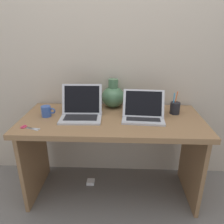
{
  "coord_description": "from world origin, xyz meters",
  "views": [
    {
      "loc": [
        0.06,
        -1.53,
        1.39
      ],
      "look_at": [
        0.0,
        0.0,
        0.77
      ],
      "focal_mm": 34.39,
      "sensor_mm": 36.0,
      "label": 1
    }
  ],
  "objects_px": {
    "laptop_right": "(143,111)",
    "green_vase": "(113,96)",
    "power_brick": "(91,182)",
    "laptop_left": "(82,109)",
    "scissors": "(27,127)",
    "coffee_mug": "(47,111)",
    "pen_cup": "(175,108)"
  },
  "relations": [
    {
      "from": "green_vase",
      "to": "pen_cup",
      "type": "distance_m",
      "value": 0.53
    },
    {
      "from": "green_vase",
      "to": "coffee_mug",
      "type": "relative_size",
      "value": 2.23
    },
    {
      "from": "scissors",
      "to": "power_brick",
      "type": "distance_m",
      "value": 0.86
    },
    {
      "from": "coffee_mug",
      "to": "power_brick",
      "type": "xyz_separation_m",
      "value": [
        0.31,
        0.08,
        -0.75
      ]
    },
    {
      "from": "green_vase",
      "to": "power_brick",
      "type": "bearing_deg",
      "value": -142.46
    },
    {
      "from": "green_vase",
      "to": "pen_cup",
      "type": "relative_size",
      "value": 1.35
    },
    {
      "from": "power_brick",
      "to": "scissors",
      "type": "bearing_deg",
      "value": -142.4
    },
    {
      "from": "green_vase",
      "to": "pen_cup",
      "type": "bearing_deg",
      "value": -15.34
    },
    {
      "from": "green_vase",
      "to": "pen_cup",
      "type": "height_order",
      "value": "green_vase"
    },
    {
      "from": "laptop_left",
      "to": "green_vase",
      "type": "xyz_separation_m",
      "value": [
        0.24,
        0.23,
        0.04
      ]
    },
    {
      "from": "coffee_mug",
      "to": "scissors",
      "type": "height_order",
      "value": "coffee_mug"
    },
    {
      "from": "laptop_right",
      "to": "scissors",
      "type": "relative_size",
      "value": 2.25
    },
    {
      "from": "laptop_right",
      "to": "power_brick",
      "type": "xyz_separation_m",
      "value": [
        -0.45,
        0.09,
        -0.76
      ]
    },
    {
      "from": "green_vase",
      "to": "power_brick",
      "type": "distance_m",
      "value": 0.85
    },
    {
      "from": "coffee_mug",
      "to": "green_vase",
      "type": "bearing_deg",
      "value": 24.95
    },
    {
      "from": "laptop_right",
      "to": "green_vase",
      "type": "relative_size",
      "value": 1.33
    },
    {
      "from": "coffee_mug",
      "to": "scissors",
      "type": "xyz_separation_m",
      "value": [
        -0.07,
        -0.21,
        -0.04
      ]
    },
    {
      "from": "laptop_right",
      "to": "coffee_mug",
      "type": "xyz_separation_m",
      "value": [
        -0.76,
        0.01,
        -0.01
      ]
    },
    {
      "from": "coffee_mug",
      "to": "pen_cup",
      "type": "relative_size",
      "value": 0.61
    },
    {
      "from": "laptop_right",
      "to": "green_vase",
      "type": "xyz_separation_m",
      "value": [
        -0.24,
        0.25,
        0.04
      ]
    },
    {
      "from": "laptop_left",
      "to": "coffee_mug",
      "type": "height_order",
      "value": "laptop_left"
    },
    {
      "from": "pen_cup",
      "to": "power_brick",
      "type": "relative_size",
      "value": 2.63
    },
    {
      "from": "laptop_right",
      "to": "green_vase",
      "type": "height_order",
      "value": "green_vase"
    },
    {
      "from": "coffee_mug",
      "to": "pen_cup",
      "type": "bearing_deg",
      "value": 5.66
    },
    {
      "from": "pen_cup",
      "to": "power_brick",
      "type": "height_order",
      "value": "pen_cup"
    },
    {
      "from": "green_vase",
      "to": "power_brick",
      "type": "height_order",
      "value": "green_vase"
    },
    {
      "from": "laptop_right",
      "to": "scissors",
      "type": "xyz_separation_m",
      "value": [
        -0.83,
        -0.21,
        -0.05
      ]
    },
    {
      "from": "laptop_left",
      "to": "power_brick",
      "type": "bearing_deg",
      "value": 66.31
    },
    {
      "from": "laptop_left",
      "to": "green_vase",
      "type": "relative_size",
      "value": 1.29
    },
    {
      "from": "pen_cup",
      "to": "green_vase",
      "type": "bearing_deg",
      "value": 164.66
    },
    {
      "from": "green_vase",
      "to": "power_brick",
      "type": "xyz_separation_m",
      "value": [
        -0.21,
        -0.16,
        -0.81
      ]
    },
    {
      "from": "green_vase",
      "to": "coffee_mug",
      "type": "height_order",
      "value": "green_vase"
    }
  ]
}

